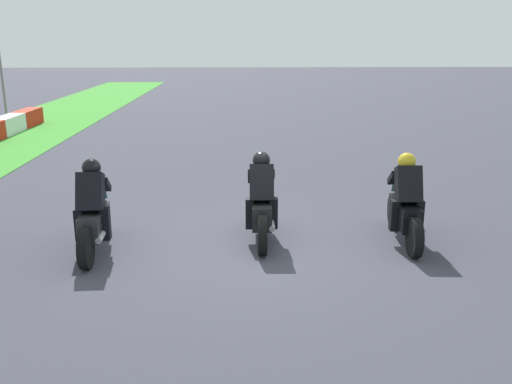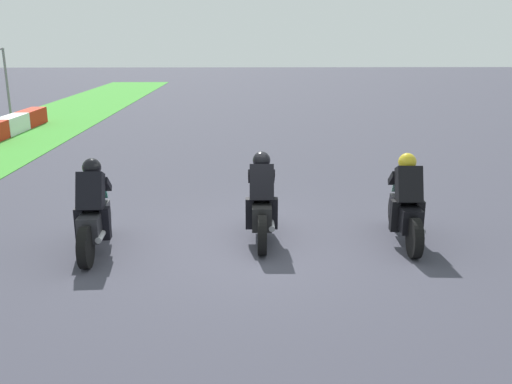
{
  "view_description": "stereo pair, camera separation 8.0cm",
  "coord_description": "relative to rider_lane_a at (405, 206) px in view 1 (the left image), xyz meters",
  "views": [
    {
      "loc": [
        -8.7,
        0.23,
        3.33
      ],
      "look_at": [
        -0.03,
        -0.04,
        0.9
      ],
      "focal_mm": 38.41,
      "sensor_mm": 36.0,
      "label": 1
    },
    {
      "loc": [
        -8.7,
        0.15,
        3.33
      ],
      "look_at": [
        -0.03,
        -0.04,
        0.9
      ],
      "focal_mm": 38.41,
      "sensor_mm": 36.0,
      "label": 2
    }
  ],
  "objects": [
    {
      "name": "ground_plane",
      "position": [
        0.0,
        2.55,
        -0.62
      ],
      "size": [
        120.0,
        120.0,
        0.0
      ],
      "primitive_type": "plane",
      "color": "#383844"
    },
    {
      "name": "rider_lane_a",
      "position": [
        0.0,
        0.0,
        0.0
      ],
      "size": [
        2.04,
        0.55,
        1.51
      ],
      "rotation": [
        0.0,
        0.0,
        -0.06
      ],
      "color": "black",
      "rests_on": "ground_plane"
    },
    {
      "name": "rider_lane_b",
      "position": [
        0.19,
        2.41,
        0.0
      ],
      "size": [
        2.04,
        0.54,
        1.51
      ],
      "rotation": [
        0.0,
        0.0,
        -0.02
      ],
      "color": "black",
      "rests_on": "ground_plane"
    },
    {
      "name": "rider_lane_c",
      "position": [
        -0.29,
        5.12,
        0.0
      ],
      "size": [
        2.04,
        0.55,
        1.51
      ],
      "rotation": [
        0.0,
        0.0,
        0.05
      ],
      "color": "black",
      "rests_on": "ground_plane"
    }
  ]
}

